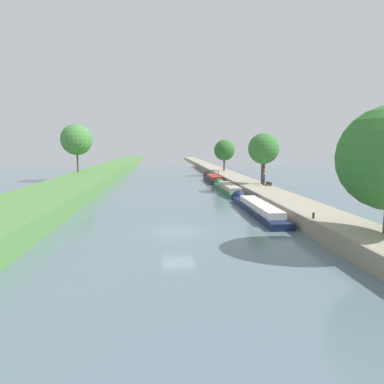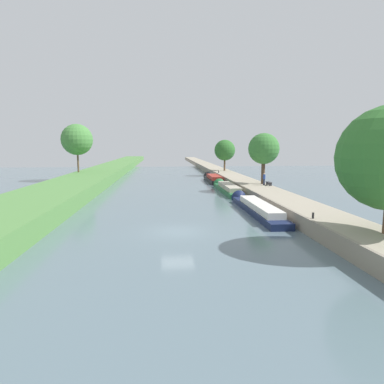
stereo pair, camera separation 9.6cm
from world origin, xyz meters
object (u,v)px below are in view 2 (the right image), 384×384
(narrowboat_navy, at_px, (255,207))
(person_walking, at_px, (264,179))
(mooring_bollard_near, at_px, (313,216))
(park_bench, at_px, (269,183))
(mooring_bollard_far, at_px, (219,172))
(narrowboat_black, at_px, (213,179))
(narrowboat_green, at_px, (227,188))

(narrowboat_navy, relative_size, person_walking, 9.03)
(mooring_bollard_near, bearing_deg, park_bench, 80.81)
(narrowboat_navy, xyz_separation_m, mooring_bollard_far, (1.89, 33.04, 0.95))
(narrowboat_navy, relative_size, narrowboat_black, 1.27)
(mooring_bollard_far, bearing_deg, narrowboat_black, -112.16)
(narrowboat_black, distance_m, mooring_bollard_near, 37.21)
(mooring_bollard_near, relative_size, mooring_bollard_far, 1.00)
(park_bench, bearing_deg, narrowboat_green, 148.84)
(person_walking, distance_m, mooring_bollard_far, 21.02)
(person_walking, distance_m, mooring_bollard_near, 20.99)
(narrowboat_navy, bearing_deg, narrowboat_green, 89.78)
(narrowboat_navy, height_order, narrowboat_black, narrowboat_black)
(narrowboat_black, height_order, mooring_bollard_near, mooring_bollard_near)
(person_walking, bearing_deg, park_bench, -31.64)
(narrowboat_navy, height_order, narrowboat_green, narrowboat_green)
(person_walking, bearing_deg, narrowboat_navy, -110.75)
(narrowboat_green, distance_m, narrowboat_black, 13.59)
(narrowboat_navy, distance_m, park_bench, 12.98)
(narrowboat_navy, distance_m, narrowboat_black, 28.55)
(mooring_bollard_far, bearing_deg, mooring_bollard_near, -90.00)
(narrowboat_green, height_order, mooring_bollard_far, mooring_bollard_far)
(narrowboat_black, distance_m, person_walking, 17.04)
(narrowboat_green, height_order, park_bench, park_bench)
(narrowboat_navy, xyz_separation_m, narrowboat_black, (0.07, 28.55, 0.04))
(narrowboat_black, bearing_deg, person_walking, -74.42)
(narrowboat_black, xyz_separation_m, park_bench, (5.13, -16.70, 1.03))
(narrowboat_black, height_order, person_walking, person_walking)
(mooring_bollard_near, bearing_deg, person_walking, 82.52)
(narrowboat_green, distance_m, park_bench, 6.10)
(narrowboat_black, xyz_separation_m, mooring_bollard_far, (1.83, 4.48, 0.91))
(narrowboat_navy, distance_m, person_walking, 13.15)
(narrowboat_navy, distance_m, mooring_bollard_near, 8.86)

